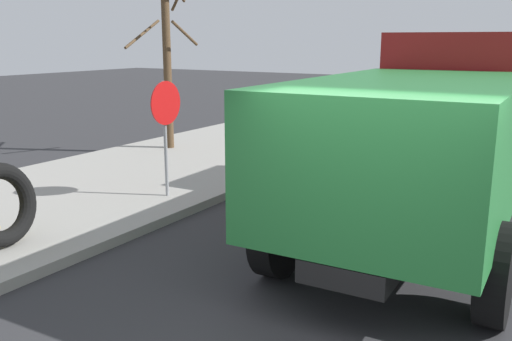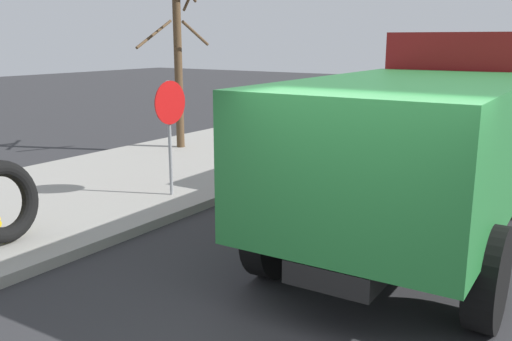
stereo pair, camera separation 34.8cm
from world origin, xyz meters
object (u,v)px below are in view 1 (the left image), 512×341
Objects in this scene: dump_truck_green at (433,129)px; dump_truck_yellow at (504,79)px; bare_tree at (167,51)px; stop_sign at (166,117)px; loose_tire at (0,205)px.

dump_truck_yellow is at bearing 3.57° from dump_truck_green.
bare_tree is (2.72, 7.33, 0.98)m from dump_truck_green.
dump_truck_green is at bearing -176.43° from dump_truck_yellow.
stop_sign is 4.45m from dump_truck_green.
dump_truck_green is 1.00× the size of dump_truck_yellow.
stop_sign is at bearing 101.01° from dump_truck_green.
dump_truck_green reaches higher than loose_tire.
dump_truck_yellow is at bearing -34.98° from bare_tree.
bare_tree is (6.67, 2.70, 1.86)m from loose_tire.
loose_tire is 7.44m from bare_tree.
dump_truck_green is (3.96, -4.63, 0.88)m from loose_tire.
dump_truck_yellow is at bearing -15.58° from stop_sign.
bare_tree is at bearing 145.02° from dump_truck_yellow.
bare_tree is (3.57, 2.96, 1.03)m from stop_sign.
bare_tree reaches higher than loose_tire.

